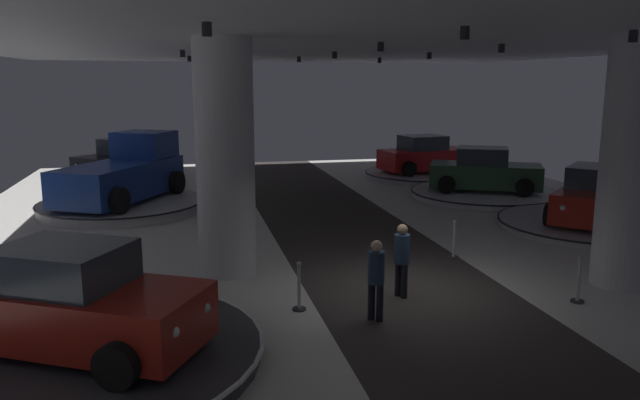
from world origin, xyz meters
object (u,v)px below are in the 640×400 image
(column_right, at_px, (630,164))
(display_platform_deep_left, at_px, (125,180))
(display_platform_far_right, at_px, (484,193))
(display_car_deep_right, at_px, (425,156))
(visitor_walking_far, at_px, (402,256))
(display_car_deep_left, at_px, (124,160))
(display_car_near_left, at_px, (72,303))
(column_left, at_px, (225,158))
(display_car_far_right, at_px, (484,171))
(display_platform_mid_right, at_px, (593,224))
(visitor_walking_near, at_px, (376,275))
(pickup_truck_far_left, at_px, (125,173))
(display_platform_deep_right, at_px, (424,174))
(display_car_mid_right, at_px, (595,197))
(display_platform_near_left, at_px, (78,355))
(display_platform_far_left, at_px, (122,206))

(column_right, bearing_deg, display_platform_deep_left, 125.92)
(display_platform_far_right, bearing_deg, display_car_deep_right, 95.53)
(display_platform_deep_left, distance_m, visitor_walking_far, 17.87)
(display_car_deep_right, xyz_separation_m, display_car_deep_left, (-13.59, 1.28, 0.02))
(display_car_deep_right, relative_size, display_car_near_left, 0.98)
(column_left, xyz_separation_m, display_platform_far_right, (10.57, 7.57, -2.61))
(display_car_far_right, bearing_deg, display_platform_far_right, -26.41)
(display_platform_mid_right, height_order, visitor_walking_near, visitor_walking_near)
(visitor_walking_near, bearing_deg, pickup_truck_far_left, 115.01)
(display_platform_deep_right, xyz_separation_m, display_platform_far_right, (0.46, -5.07, -0.02))
(display_platform_deep_left, height_order, display_platform_far_right, display_platform_deep_left)
(display_car_mid_right, relative_size, display_platform_far_right, 0.74)
(display_car_deep_left, bearing_deg, column_right, -54.16)
(display_platform_near_left, bearing_deg, display_platform_mid_right, 24.57)
(display_platform_mid_right, xyz_separation_m, display_platform_far_left, (-14.58, 5.79, 0.07))
(display_car_deep_left, height_order, display_platform_far_left, display_car_deep_left)
(column_right, distance_m, display_car_deep_right, 15.61)
(display_car_deep_right, xyz_separation_m, display_platform_near_left, (-12.84, -17.05, -0.89))
(display_platform_far_right, distance_m, display_platform_near_left, 17.93)
(pickup_truck_far_left, bearing_deg, column_left, -69.86)
(column_left, relative_size, visitor_walking_near, 3.46)
(column_right, bearing_deg, display_car_deep_right, 84.41)
(column_left, distance_m, display_platform_far_left, 8.84)
(column_left, relative_size, display_platform_deep_left, 1.08)
(display_platform_mid_right, relative_size, display_platform_near_left, 0.95)
(display_platform_deep_left, relative_size, display_platform_far_right, 0.88)
(column_left, xyz_separation_m, display_platform_far_left, (-3.14, 7.86, -2.55))
(display_platform_deep_right, height_order, display_platform_far_left, display_platform_far_left)
(display_platform_far_right, height_order, display_platform_near_left, display_platform_near_left)
(display_car_mid_right, xyz_separation_m, display_car_deep_left, (-14.97, 11.82, 0.08))
(display_platform_deep_right, relative_size, display_platform_far_left, 0.98)
(display_car_deep_right, bearing_deg, visitor_walking_far, -113.58)
(display_car_deep_left, relative_size, visitor_walking_far, 2.69)
(display_platform_mid_right, height_order, display_car_deep_left, display_car_deep_left)
(pickup_truck_far_left, bearing_deg, display_platform_near_left, -88.95)
(column_left, distance_m, visitor_walking_far, 4.67)
(display_platform_deep_left, relative_size, display_car_far_right, 1.11)
(column_right, height_order, display_platform_mid_right, column_right)
(display_platform_deep_left, bearing_deg, visitor_walking_far, -66.96)
(display_car_deep_left, distance_m, visitor_walking_near, 18.60)
(display_platform_far_left, bearing_deg, display_car_near_left, -88.34)
(column_left, height_order, display_platform_deep_left, column_left)
(display_platform_far_right, distance_m, visitor_walking_far, 12.39)
(display_car_deep_left, bearing_deg, column_left, -75.84)
(display_car_near_left, bearing_deg, visitor_walking_near, 7.74)
(column_left, distance_m, display_car_deep_left, 14.45)
(display_car_near_left, relative_size, visitor_walking_far, 2.86)
(display_platform_mid_right, distance_m, display_car_far_right, 5.65)
(display_platform_deep_right, height_order, display_car_near_left, display_car_near_left)
(display_car_deep_right, height_order, visitor_walking_far, display_car_deep_right)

